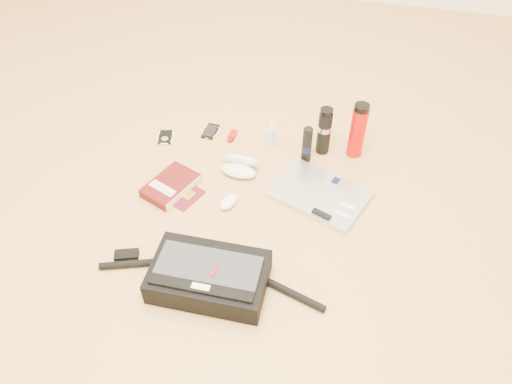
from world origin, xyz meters
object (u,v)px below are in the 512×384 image
laptop (320,194)px  thermos_black (324,131)px  messenger_bag (208,276)px  book (171,186)px  thermos_red (358,130)px

laptop → thermos_black: size_ratio=1.90×
messenger_bag → book: bearing=124.4°
messenger_bag → thermos_black: thermos_black is taller
messenger_bag → thermos_red: bearing=61.7°
messenger_bag → laptop: bearing=57.7°
messenger_bag → laptop: (0.31, 0.51, -0.04)m
laptop → book: bearing=-149.5°
messenger_bag → thermos_black: (0.27, 0.79, 0.06)m
messenger_bag → laptop: messenger_bag is taller
messenger_bag → thermos_black: bearing=69.6°
thermos_black → book: bearing=-145.8°
laptop → thermos_red: (0.11, 0.30, 0.12)m
laptop → thermos_red: bearing=91.2°
messenger_bag → thermos_red: thermos_red is taller
messenger_bag → book: size_ratio=3.16×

